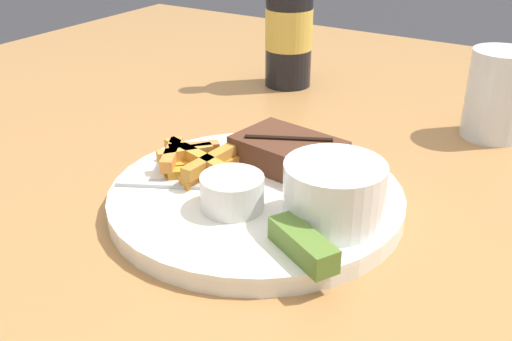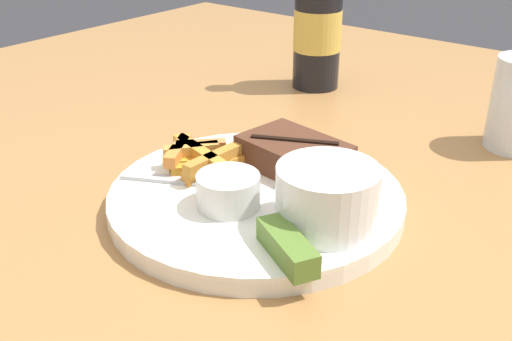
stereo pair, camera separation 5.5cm
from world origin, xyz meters
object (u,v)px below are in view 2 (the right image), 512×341
Objects in this scene: beer_bottle at (318,27)px; steak_portion at (293,154)px; dipping_sauce_cup at (232,191)px; fork_utensil at (183,181)px; coleslaw_cup at (327,193)px; dinner_plate at (256,198)px; pickle_spear at (287,247)px.

steak_portion is at bearing -60.87° from beer_bottle.
fork_utensil is (-0.07, 0.01, -0.02)m from dipping_sauce_cup.
steak_portion reaches higher than fork_utensil.
coleslaw_cup is (0.09, -0.07, 0.02)m from steak_portion.
coleslaw_cup reaches higher than dinner_plate.
steak_portion is 0.16m from pickle_spear.
dipping_sauce_cup reaches higher than fork_utensil.
dipping_sauce_cup is 0.07m from fork_utensil.
dipping_sauce_cup is (-0.08, -0.03, -0.01)m from coleslaw_cup.
steak_portion is 0.11m from coleslaw_cup.
dinner_plate is 0.07m from fork_utensil.
fork_utensil is at bearing 174.41° from dipping_sauce_cup.
dipping_sauce_cup is 0.80× the size of pickle_spear.
beer_bottle is at bearing 112.92° from dipping_sauce_cup.
pickle_spear is at bearing -39.39° from dinner_plate.
pickle_spear is 0.47m from beer_bottle.
fork_utensil is at bearing -123.91° from steak_portion.
steak_portion is 1.99× the size of dipping_sauce_cup.
beer_bottle reaches higher than steak_portion.
coleslaw_cup reaches higher than dipping_sauce_cup.
fork_utensil is (-0.06, -0.09, -0.01)m from steak_portion.
pickle_spear is 0.16m from fork_utensil.
dipping_sauce_cup is 0.09m from pickle_spear.
steak_portion is 1.30× the size of coleslaw_cup.
beer_bottle is (-0.24, 0.34, 0.04)m from coleslaw_cup.
coleslaw_cup is at bearing -55.49° from beer_bottle.
steak_portion is (-0.00, 0.06, 0.02)m from dinner_plate.
pickle_spear is at bearing -41.42° from fork_utensil.
beer_bottle reaches higher than coleslaw_cup.
coleslaw_cup is at bearing 19.08° from dipping_sauce_cup.
dinner_plate is at bearing -65.34° from beer_bottle.
coleslaw_cup is 0.09m from dipping_sauce_cup.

